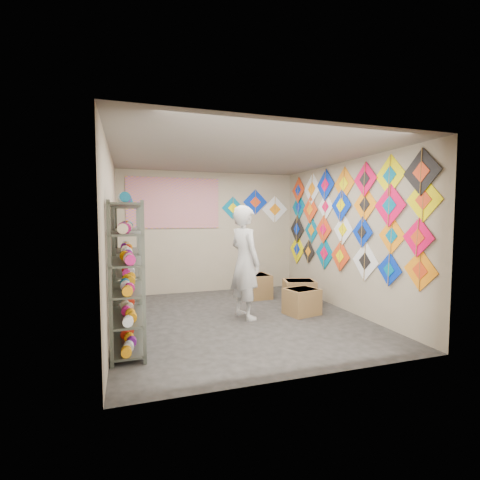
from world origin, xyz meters
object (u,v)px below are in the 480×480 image
object	(u,v)px
shelf_rack_front	(127,277)
carton_a	(302,301)
shopkeeper	(245,262)
carton_c	(257,286)
shelf_rack_back	(127,263)
carton_b	(299,293)

from	to	relation	value
shelf_rack_front	carton_a	world-z (taller)	shelf_rack_front
shopkeeper	carton_a	size ratio (longest dim) A/B	3.50
shopkeeper	shelf_rack_front	bearing A→B (deg)	98.87
carton_c	carton_a	bearing A→B (deg)	-78.56
shelf_rack_back	shopkeeper	world-z (taller)	shelf_rack_back
carton_b	carton_c	xyz separation A→B (m)	(-0.58, 0.81, 0.01)
carton_b	carton_c	distance (m)	0.99
shopkeeper	carton_a	bearing A→B (deg)	-111.95
carton_b	carton_c	bearing A→B (deg)	140.69
shelf_rack_back	carton_a	xyz separation A→B (m)	(2.89, -0.55, -0.72)
carton_c	shelf_rack_back	bearing A→B (deg)	-163.15
carton_c	shopkeeper	bearing A→B (deg)	-119.82
shelf_rack_back	carton_c	world-z (taller)	shelf_rack_back
shelf_rack_front	carton_c	distance (m)	3.42
shelf_rack_front	shelf_rack_back	world-z (taller)	same
shopkeeper	carton_b	distance (m)	1.53
carton_b	shelf_rack_back	bearing A→B (deg)	-164.06
carton_a	carton_b	world-z (taller)	carton_b
shelf_rack_front	shopkeeper	world-z (taller)	shelf_rack_front
carton_a	carton_c	bearing A→B (deg)	90.22
carton_c	carton_b	bearing A→B (deg)	-55.98
carton_a	carton_c	world-z (taller)	carton_c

